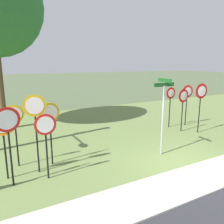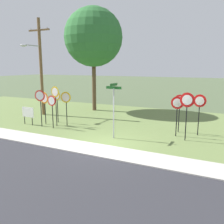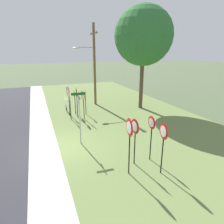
# 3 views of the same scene
# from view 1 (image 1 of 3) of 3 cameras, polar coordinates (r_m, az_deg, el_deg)

# --- Properties ---
(ground_plane) EXTENTS (160.00, 160.00, 0.00)m
(ground_plane) POSITION_cam_1_polar(r_m,az_deg,el_deg) (8.99, 18.54, -13.17)
(ground_plane) COLOR #4C5B3D
(sidewalk_strip) EXTENTS (44.00, 1.60, 0.06)m
(sidewalk_strip) POSITION_cam_1_polar(r_m,az_deg,el_deg) (8.52, 22.59, -14.75)
(sidewalk_strip) COLOR #BCB7AD
(sidewalk_strip) RESTS_ON ground_plane
(grass_median) EXTENTS (44.00, 12.00, 0.04)m
(grass_median) POSITION_cam_1_polar(r_m,az_deg,el_deg) (13.47, -0.37, -3.83)
(grass_median) COLOR olive
(grass_median) RESTS_ON ground_plane
(stop_sign_near_left) EXTENTS (0.74, 0.15, 2.36)m
(stop_sign_near_left) POSITION_cam_1_polar(r_m,az_deg,el_deg) (8.40, -15.48, -2.03)
(stop_sign_near_left) COLOR black
(stop_sign_near_left) RESTS_ON grass_median
(stop_sign_near_right) EXTENTS (0.74, 0.16, 2.50)m
(stop_sign_near_right) POSITION_cam_1_polar(r_m,az_deg,el_deg) (7.29, -24.94, -4.06)
(stop_sign_near_right) COLOR black
(stop_sign_near_right) RESTS_ON grass_median
(stop_sign_far_left) EXTENTS (0.65, 0.11, 2.31)m
(stop_sign_far_left) POSITION_cam_1_polar(r_m,az_deg,el_deg) (8.68, -23.45, -2.59)
(stop_sign_far_left) COLOR black
(stop_sign_far_left) RESTS_ON grass_median
(stop_sign_far_center) EXTENTS (0.73, 0.16, 2.74)m
(stop_sign_far_center) POSITION_cam_1_polar(r_m,az_deg,el_deg) (7.84, -18.92, -1.15)
(stop_sign_far_center) COLOR black
(stop_sign_far_center) RESTS_ON grass_median
(stop_sign_far_right) EXTENTS (0.79, 0.17, 2.30)m
(stop_sign_far_right) POSITION_cam_1_polar(r_m,az_deg,el_deg) (7.84, -26.01, -4.19)
(stop_sign_far_right) COLOR black
(stop_sign_far_right) RESTS_ON grass_median
(stop_sign_center_tall) EXTENTS (0.68, 0.11, 2.19)m
(stop_sign_center_tall) POSITION_cam_1_polar(r_m,az_deg,el_deg) (7.40, -16.50, -5.11)
(stop_sign_center_tall) COLOR black
(stop_sign_center_tall) RESTS_ON grass_median
(yield_sign_near_left) EXTENTS (0.81, 0.12, 2.69)m
(yield_sign_near_left) POSITION_cam_1_polar(r_m,az_deg,el_deg) (12.81, 21.75, 3.81)
(yield_sign_near_left) COLOR black
(yield_sign_near_left) RESTS_ON grass_median
(yield_sign_near_right) EXTENTS (0.75, 0.13, 2.46)m
(yield_sign_near_right) POSITION_cam_1_polar(r_m,az_deg,el_deg) (14.12, 18.65, 3.99)
(yield_sign_near_right) COLOR black
(yield_sign_near_right) RESTS_ON grass_median
(yield_sign_far_left) EXTENTS (0.66, 0.10, 2.38)m
(yield_sign_far_left) POSITION_cam_1_polar(r_m,az_deg,el_deg) (13.40, 14.71, 3.46)
(yield_sign_far_left) COLOR black
(yield_sign_far_left) RESTS_ON grass_median
(yield_sign_far_right) EXTENTS (0.73, 0.11, 2.37)m
(yield_sign_far_right) POSITION_cam_1_polar(r_m,az_deg,el_deg) (12.77, 17.71, 2.89)
(yield_sign_far_right) COLOR black
(yield_sign_far_right) RESTS_ON grass_median
(street_name_post) EXTENTS (0.96, 0.82, 3.15)m
(street_name_post) POSITION_cam_1_polar(r_m,az_deg,el_deg) (9.22, 12.85, 0.33)
(street_name_post) COLOR #9EA0A8
(street_name_post) RESTS_ON grass_median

